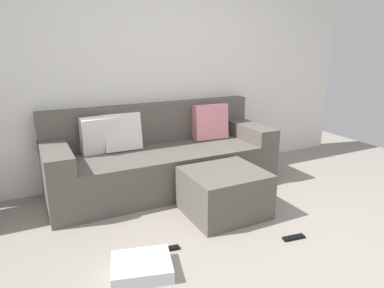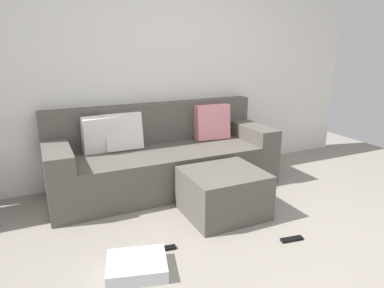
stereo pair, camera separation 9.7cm
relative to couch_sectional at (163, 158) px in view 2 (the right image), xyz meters
The scene contains 7 objects.
ground_plane 1.85m from the couch_sectional, 82.20° to the right, with size 6.71×6.71×0.00m, color gray.
wall_back 1.04m from the couch_sectional, 59.59° to the left, with size 5.16×0.10×2.48m, color silver.
couch_sectional is the anchor object (origin of this frame).
ottoman 0.91m from the couch_sectional, 72.50° to the right, with size 0.71×0.64×0.42m, color #59544C.
storage_bin 1.57m from the couch_sectional, 117.56° to the right, with size 0.42×0.34×0.09m, color silver.
remote_near_ottoman 1.64m from the couch_sectional, 70.05° to the right, with size 0.19×0.05×0.02m, color black.
remote_by_storage_bin 1.32m from the couch_sectional, 109.81° to the right, with size 0.16×0.05×0.02m, color black.
Camera 2 is at (-1.50, -1.64, 1.55)m, focal length 32.39 mm.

